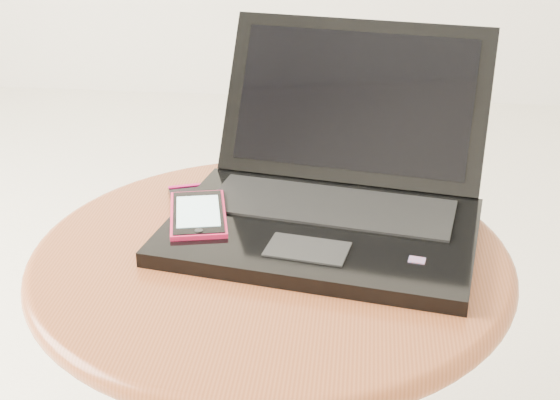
# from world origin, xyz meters

# --- Properties ---
(table) EXTENTS (0.56, 0.56, 0.45)m
(table) POSITION_xyz_m (0.02, 0.04, 0.35)
(table) COLOR #57311A
(table) RESTS_ON ground
(laptop) EXTENTS (0.41, 0.42, 0.21)m
(laptop) POSITION_xyz_m (0.08, 0.13, 0.49)
(laptop) COLOR black
(laptop) RESTS_ON table
(phone_black) EXTENTS (0.11, 0.14, 0.01)m
(phone_black) POSITION_xyz_m (-0.08, 0.13, 0.45)
(phone_black) COLOR black
(phone_black) RESTS_ON table
(phone_pink) EXTENTS (0.09, 0.13, 0.01)m
(phone_pink) POSITION_xyz_m (-0.08, 0.08, 0.47)
(phone_pink) COLOR #CF1845
(phone_pink) RESTS_ON phone_black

